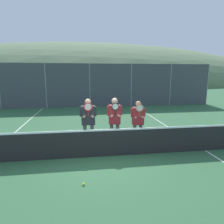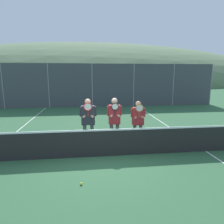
# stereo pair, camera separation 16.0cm
# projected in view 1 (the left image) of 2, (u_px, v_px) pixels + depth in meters

# --- Properties ---
(ground_plane) EXTENTS (120.00, 120.00, 0.00)m
(ground_plane) POSITION_uv_depth(u_px,v_px,m) (101.00, 156.00, 6.67)
(ground_plane) COLOR #2D5B38
(hill_distant) EXTENTS (114.51, 63.62, 22.27)m
(hill_distant) POSITION_uv_depth(u_px,v_px,m) (85.00, 82.00, 62.27)
(hill_distant) COLOR #5B7551
(hill_distant) RESTS_ON ground_plane
(clubhouse_building) EXTENTS (16.51, 5.50, 3.34)m
(clubhouse_building) POSITION_uv_depth(u_px,v_px,m) (78.00, 83.00, 23.02)
(clubhouse_building) COLOR beige
(clubhouse_building) RESTS_ON ground_plane
(fence_back) EXTENTS (20.89, 0.06, 3.52)m
(fence_back) POSITION_uv_depth(u_px,v_px,m) (90.00, 86.00, 16.26)
(fence_back) COLOR gray
(fence_back) RESTS_ON ground_plane
(tennis_net) EXTENTS (10.15, 0.09, 1.04)m
(tennis_net) POSITION_uv_depth(u_px,v_px,m) (101.00, 143.00, 6.58)
(tennis_net) COLOR gray
(tennis_net) RESTS_ON ground_plane
(court_line_left_sideline) EXTENTS (0.05, 16.00, 0.01)m
(court_line_left_sideline) POSITION_uv_depth(u_px,v_px,m) (13.00, 134.00, 9.06)
(court_line_left_sideline) COLOR white
(court_line_left_sideline) RESTS_ON ground_plane
(court_line_right_sideline) EXTENTS (0.05, 16.00, 0.01)m
(court_line_right_sideline) POSITION_uv_depth(u_px,v_px,m) (170.00, 128.00, 10.11)
(court_line_right_sideline) COLOR white
(court_line_right_sideline) RESTS_ON ground_plane
(player_leftmost) EXTENTS (0.63, 0.34, 1.83)m
(player_leftmost) POSITION_uv_depth(u_px,v_px,m) (88.00, 119.00, 7.29)
(player_leftmost) COLOR #56565B
(player_leftmost) RESTS_ON ground_plane
(player_center_left) EXTENTS (0.55, 0.34, 1.86)m
(player_center_left) POSITION_uv_depth(u_px,v_px,m) (115.00, 118.00, 7.36)
(player_center_left) COLOR #56565B
(player_center_left) RESTS_ON ground_plane
(player_center_right) EXTENTS (0.56, 0.34, 1.73)m
(player_center_right) POSITION_uv_depth(u_px,v_px,m) (138.00, 120.00, 7.50)
(player_center_right) COLOR #56565B
(player_center_right) RESTS_ON ground_plane
(car_far_left) EXTENTS (4.00, 2.00, 1.90)m
(car_far_left) POSITION_uv_depth(u_px,v_px,m) (27.00, 93.00, 18.52)
(car_far_left) COLOR #B2B7BC
(car_far_left) RESTS_ON ground_plane
(car_left_of_center) EXTENTS (4.34, 2.08, 1.80)m
(car_left_of_center) POSITION_uv_depth(u_px,v_px,m) (80.00, 93.00, 19.27)
(car_left_of_center) COLOR maroon
(car_left_of_center) RESTS_ON ground_plane
(car_center) EXTENTS (4.47, 2.06, 1.83)m
(car_center) POSITION_uv_depth(u_px,v_px,m) (133.00, 92.00, 19.46)
(car_center) COLOR #285638
(car_center) RESTS_ON ground_plane
(tennis_ball_on_court) EXTENTS (0.07, 0.07, 0.07)m
(tennis_ball_on_court) POSITION_uv_depth(u_px,v_px,m) (84.00, 184.00, 4.94)
(tennis_ball_on_court) COLOR #CCDB33
(tennis_ball_on_court) RESTS_ON ground_plane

